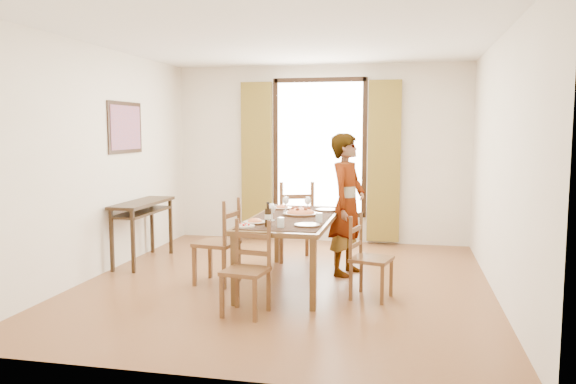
% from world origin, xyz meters
% --- Properties ---
extents(ground, '(5.00, 5.00, 0.00)m').
position_xyz_m(ground, '(0.00, 0.00, 0.00)').
color(ground, brown).
rests_on(ground, ground).
extents(room_shell, '(4.60, 5.10, 2.74)m').
position_xyz_m(room_shell, '(-0.00, 0.13, 1.54)').
color(room_shell, silver).
rests_on(room_shell, ground).
extents(console_table, '(0.38, 1.20, 0.80)m').
position_xyz_m(console_table, '(-2.03, 0.60, 0.68)').
color(console_table, black).
rests_on(console_table, ground).
extents(dining_table, '(0.90, 1.97, 0.76)m').
position_xyz_m(dining_table, '(0.07, 0.03, 0.69)').
color(dining_table, brown).
rests_on(dining_table, ground).
extents(chair_west, '(0.48, 0.48, 0.96)m').
position_xyz_m(chair_west, '(-0.72, -0.18, 0.45)').
color(chair_west, brown).
rests_on(chair_west, ground).
extents(chair_north, '(0.60, 0.60, 1.06)m').
position_xyz_m(chair_north, '(-0.11, 1.11, 0.49)').
color(chair_north, brown).
rests_on(chair_north, ground).
extents(chair_south, '(0.44, 0.44, 0.87)m').
position_xyz_m(chair_south, '(-0.13, -1.11, 0.41)').
color(chair_south, brown).
rests_on(chair_south, ground).
extents(chair_east, '(0.46, 0.46, 0.86)m').
position_xyz_m(chair_east, '(0.95, -0.37, 0.40)').
color(chair_east, brown).
rests_on(chair_east, ground).
extents(man, '(0.83, 0.73, 1.68)m').
position_xyz_m(man, '(0.63, 0.55, 0.84)').
color(man, gray).
rests_on(man, ground).
extents(plate_sw, '(0.27, 0.27, 0.05)m').
position_xyz_m(plate_sw, '(-0.22, -0.49, 0.78)').
color(plate_sw, silver).
rests_on(plate_sw, dining_table).
extents(plate_se, '(0.27, 0.27, 0.05)m').
position_xyz_m(plate_se, '(0.35, -0.54, 0.78)').
color(plate_se, silver).
rests_on(plate_se, dining_table).
extents(plate_nw, '(0.27, 0.27, 0.05)m').
position_xyz_m(plate_nw, '(-0.17, 0.60, 0.78)').
color(plate_nw, silver).
rests_on(plate_nw, dining_table).
extents(plate_ne, '(0.27, 0.27, 0.05)m').
position_xyz_m(plate_ne, '(0.39, 0.57, 0.78)').
color(plate_ne, silver).
rests_on(plate_ne, dining_table).
extents(pasta_platter, '(0.40, 0.40, 0.10)m').
position_xyz_m(pasta_platter, '(0.14, 0.16, 0.81)').
color(pasta_platter, '#B43117').
rests_on(pasta_platter, dining_table).
extents(caprese_plate, '(0.20, 0.20, 0.04)m').
position_xyz_m(caprese_plate, '(-0.26, -0.72, 0.78)').
color(caprese_plate, silver).
rests_on(caprese_plate, dining_table).
extents(wine_glass_a, '(0.08, 0.08, 0.18)m').
position_xyz_m(wine_glass_a, '(-0.08, -0.29, 0.85)').
color(wine_glass_a, white).
rests_on(wine_glass_a, dining_table).
extents(wine_glass_b, '(0.08, 0.08, 0.18)m').
position_xyz_m(wine_glass_b, '(0.18, 0.43, 0.85)').
color(wine_glass_b, white).
rests_on(wine_glass_b, dining_table).
extents(wine_glass_c, '(0.08, 0.08, 0.18)m').
position_xyz_m(wine_glass_c, '(-0.09, 0.40, 0.85)').
color(wine_glass_c, white).
rests_on(wine_glass_c, dining_table).
extents(tumbler_a, '(0.07, 0.07, 0.10)m').
position_xyz_m(tumbler_a, '(0.42, -0.29, 0.81)').
color(tumbler_a, silver).
rests_on(tumbler_a, dining_table).
extents(tumbler_b, '(0.07, 0.07, 0.10)m').
position_xyz_m(tumbler_b, '(-0.24, 0.31, 0.81)').
color(tumbler_b, silver).
rests_on(tumbler_b, dining_table).
extents(tumbler_c, '(0.07, 0.07, 0.10)m').
position_xyz_m(tumbler_c, '(0.10, -0.68, 0.81)').
color(tumbler_c, silver).
rests_on(tumbler_c, dining_table).
extents(wine_bottle, '(0.07, 0.07, 0.25)m').
position_xyz_m(wine_bottle, '(-0.04, -0.65, 0.88)').
color(wine_bottle, black).
rests_on(wine_bottle, dining_table).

